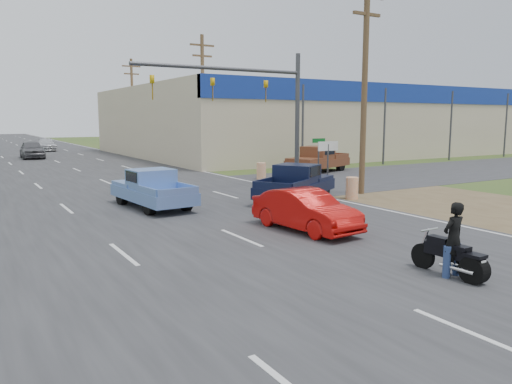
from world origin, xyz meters
TOP-DOWN VIEW (x-y plane):
  - ground at (0.00, 0.00)m, footprint 200.00×200.00m
  - main_road at (0.00, 40.00)m, footprint 15.00×180.00m
  - cross_road at (0.00, 18.00)m, footprint 120.00×10.00m
  - dirt_verge at (11.00, 10.00)m, footprint 8.00×18.00m
  - big_box_store at (32.00, 39.93)m, footprint 50.00×28.10m
  - utility_pole_1 at (9.50, 13.00)m, footprint 2.00×0.28m
  - utility_pole_2 at (9.50, 31.00)m, footprint 2.00×0.28m
  - utility_pole_3 at (9.50, 49.00)m, footprint 2.00×0.28m
  - tree_3 at (55.00, 70.00)m, footprint 8.40×8.40m
  - tree_5 at (30.00, 95.00)m, footprint 7.98×7.98m
  - barrel_0 at (8.00, 12.00)m, footprint 0.56×0.56m
  - barrel_1 at (8.40, 20.50)m, footprint 0.56×0.56m
  - lane_sign at (8.20, 14.00)m, footprint 1.20×0.08m
  - street_name_sign at (8.80, 15.50)m, footprint 0.80×0.08m
  - signal_mast at (5.82, 17.00)m, footprint 9.12×0.40m
  - red_convertible at (2.30, 7.83)m, footprint 1.78×4.15m
  - motorcycle at (2.32, 2.20)m, footprint 0.61×2.00m
  - rider at (2.31, 2.24)m, footprint 0.62×0.42m
  - blue_pickup at (-0.51, 14.60)m, footprint 2.21×4.89m
  - navy_pickup at (5.60, 12.92)m, footprint 5.16×4.11m
  - brown_pickup at (13.76, 21.95)m, footprint 5.68×3.79m
  - distant_car_grey at (-1.30, 44.98)m, footprint 2.09×4.85m
  - distant_car_silver at (1.51, 56.00)m, footprint 2.21×4.89m

SIDE VIEW (x-z plane):
  - ground at x=0.00m, z-range 0.00..0.00m
  - dirt_verge at x=11.00m, z-range 0.00..0.01m
  - cross_road at x=0.00m, z-range 0.00..0.02m
  - main_road at x=0.00m, z-range 0.00..0.02m
  - motorcycle at x=2.32m, z-range -0.06..0.96m
  - barrel_0 at x=8.00m, z-range 0.00..1.00m
  - barrel_1 at x=8.40m, z-range 0.00..1.00m
  - red_convertible at x=2.30m, z-range 0.00..1.33m
  - distant_car_silver at x=1.51m, z-range 0.00..1.39m
  - blue_pickup at x=-0.51m, z-range 0.01..1.59m
  - distant_car_grey at x=-1.30m, z-range 0.00..1.63m
  - navy_pickup at x=5.60m, z-range 0.01..1.63m
  - rider at x=2.31m, z-range 0.00..1.65m
  - brown_pickup at x=13.76m, z-range 0.01..1.77m
  - street_name_sign at x=8.80m, z-range 0.30..2.91m
  - lane_sign at x=8.20m, z-range 0.64..3.16m
  - big_box_store at x=32.00m, z-range 0.01..6.61m
  - signal_mast at x=5.82m, z-range 1.30..8.30m
  - utility_pole_1 at x=9.50m, z-range 0.32..10.32m
  - utility_pole_2 at x=9.50m, z-range 0.32..10.32m
  - utility_pole_3 at x=9.50m, z-range 0.32..10.32m
  - tree_5 at x=30.00m, z-range 0.94..10.82m
  - tree_3 at x=55.00m, z-range 0.99..11.39m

